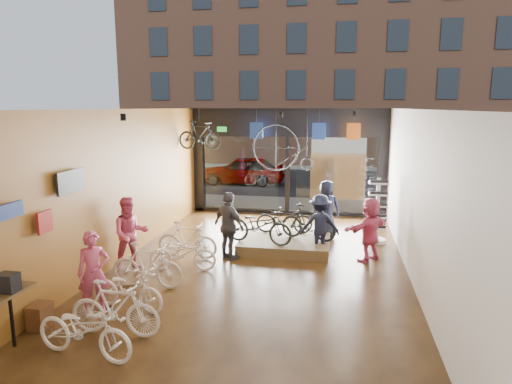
% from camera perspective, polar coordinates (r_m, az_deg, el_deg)
% --- Properties ---
extents(ground_plane, '(7.00, 12.00, 0.04)m').
position_cam_1_polar(ground_plane, '(11.15, 0.32, -9.73)').
color(ground_plane, black).
rests_on(ground_plane, ground).
extents(ceiling, '(7.00, 12.00, 0.04)m').
position_cam_1_polar(ceiling, '(10.45, 0.34, 10.43)').
color(ceiling, black).
rests_on(ceiling, ground).
extents(wall_left, '(0.04, 12.00, 3.80)m').
position_cam_1_polar(wall_left, '(11.76, -16.81, 0.59)').
color(wall_left, '#90561E').
rests_on(wall_left, ground).
extents(wall_right, '(0.04, 12.00, 3.80)m').
position_cam_1_polar(wall_right, '(10.61, 19.40, -0.61)').
color(wall_right, beige).
rests_on(wall_right, ground).
extents(wall_back, '(7.00, 0.04, 3.80)m').
position_cam_1_polar(wall_back, '(5.04, -12.05, -12.45)').
color(wall_back, beige).
rests_on(wall_back, ground).
extents(storefront, '(7.00, 0.26, 3.80)m').
position_cam_1_polar(storefront, '(16.51, 3.99, 3.79)').
color(storefront, black).
rests_on(storefront, ground).
extents(exit_sign, '(0.35, 0.06, 0.18)m').
position_cam_1_polar(exit_sign, '(16.73, -4.28, 7.83)').
color(exit_sign, '#198C26').
rests_on(exit_sign, storefront).
extents(street_road, '(30.00, 18.00, 0.02)m').
position_cam_1_polar(street_road, '(25.65, 6.21, 1.89)').
color(street_road, black).
rests_on(street_road, ground).
extents(sidewalk_near, '(30.00, 2.40, 0.12)m').
position_cam_1_polar(sidewalk_near, '(17.99, 4.35, -1.59)').
color(sidewalk_near, slate).
rests_on(sidewalk_near, ground).
extents(sidewalk_far, '(30.00, 2.00, 0.12)m').
position_cam_1_polar(sidewalk_far, '(29.59, 6.80, 3.17)').
color(sidewalk_far, slate).
rests_on(sidewalk_far, ground).
extents(opposite_building, '(26.00, 5.00, 14.00)m').
position_cam_1_polar(opposite_building, '(32.00, 7.38, 16.17)').
color(opposite_building, brown).
rests_on(opposite_building, ground).
extents(street_car, '(4.14, 1.66, 1.41)m').
position_cam_1_polar(street_car, '(23.01, -1.65, 2.74)').
color(street_car, gray).
rests_on(street_car, street_road).
extents(box_truck, '(2.32, 6.97, 2.75)m').
position_cam_1_polar(box_truck, '(21.43, 10.25, 3.80)').
color(box_truck, silver).
rests_on(box_truck, street_road).
extents(floor_bike_0, '(1.81, 0.87, 0.91)m').
position_cam_1_polar(floor_bike_0, '(7.84, -20.68, -15.81)').
color(floor_bike_0, silver).
rests_on(floor_bike_0, ground_plane).
extents(floor_bike_1, '(1.63, 0.47, 0.98)m').
position_cam_1_polar(floor_bike_1, '(8.33, -17.23, -13.73)').
color(floor_bike_1, silver).
rests_on(floor_bike_1, ground_plane).
extents(floor_bike_2, '(1.64, 0.87, 0.82)m').
position_cam_1_polar(floor_bike_2, '(9.28, -15.68, -11.58)').
color(floor_bike_2, silver).
rests_on(floor_bike_2, ground_plane).
extents(floor_bike_3, '(1.66, 0.54, 0.99)m').
position_cam_1_polar(floor_bike_3, '(10.20, -13.44, -8.93)').
color(floor_bike_3, silver).
rests_on(floor_bike_3, ground_plane).
extents(floor_bike_4, '(1.66, 0.77, 0.84)m').
position_cam_1_polar(floor_bike_4, '(11.08, -9.16, -7.58)').
color(floor_bike_4, silver).
rests_on(floor_bike_4, ground_plane).
extents(floor_bike_5, '(1.61, 0.50, 0.96)m').
position_cam_1_polar(floor_bike_5, '(11.92, -8.60, -5.95)').
color(floor_bike_5, silver).
rests_on(floor_bike_5, ground_plane).
extents(display_platform, '(2.40, 1.80, 0.30)m').
position_cam_1_polar(display_platform, '(12.57, 3.62, -6.55)').
color(display_platform, '#513D23').
rests_on(display_platform, ground_plane).
extents(display_bike_left, '(1.94, 1.04, 0.97)m').
position_cam_1_polar(display_bike_left, '(12.00, 0.34, -4.20)').
color(display_bike_left, black).
rests_on(display_bike_left, display_platform).
extents(display_bike_mid, '(1.64, 0.94, 0.95)m').
position_cam_1_polar(display_bike_mid, '(12.42, 6.54, -3.80)').
color(display_bike_mid, black).
rests_on(display_bike_mid, display_platform).
extents(display_bike_right, '(1.64, 0.67, 0.84)m').
position_cam_1_polar(display_bike_right, '(13.03, 3.55, -3.32)').
color(display_bike_right, black).
rests_on(display_bike_right, display_platform).
extents(customer_0, '(0.69, 0.62, 1.60)m').
position_cam_1_polar(customer_0, '(9.18, -19.64, -9.47)').
color(customer_0, '#CC4C72').
rests_on(customer_0, ground_plane).
extents(customer_1, '(1.09, 1.03, 1.77)m').
position_cam_1_polar(customer_1, '(11.28, -15.43, -5.06)').
color(customer_1, '#CC4C72').
rests_on(customer_1, ground_plane).
extents(customer_2, '(1.09, 0.93, 1.75)m').
position_cam_1_polar(customer_2, '(11.59, -3.39, -4.29)').
color(customer_2, '#3F3F44').
rests_on(customer_2, ground_plane).
extents(customer_3, '(1.11, 0.73, 1.60)m').
position_cam_1_polar(customer_3, '(12.14, 7.99, -4.05)').
color(customer_3, '#161C33').
rests_on(customer_3, ground_plane).
extents(customer_4, '(0.93, 0.71, 1.72)m').
position_cam_1_polar(customer_4, '(13.72, 8.77, -2.12)').
color(customer_4, '#161C33').
rests_on(customer_4, ground_plane).
extents(customer_5, '(1.37, 1.45, 1.63)m').
position_cam_1_polar(customer_5, '(11.87, 14.05, -4.55)').
color(customer_5, '#CC4C72').
rests_on(customer_5, ground_plane).
extents(sunglasses_rack, '(0.56, 0.46, 1.87)m').
position_cam_1_polar(sunglasses_rack, '(13.47, 14.94, -2.27)').
color(sunglasses_rack, white).
rests_on(sunglasses_rack, ground_plane).
extents(wall_merch, '(0.40, 2.40, 2.60)m').
position_cam_1_polar(wall_merch, '(8.93, -26.08, -7.12)').
color(wall_merch, navy).
rests_on(wall_merch, wall_left).
extents(penny_farthing, '(1.91, 0.06, 1.53)m').
position_cam_1_polar(penny_farthing, '(14.89, 3.72, 5.37)').
color(penny_farthing, black).
rests_on(penny_farthing, ceiling).
extents(hung_bike, '(1.64, 0.79, 0.95)m').
position_cam_1_polar(hung_bike, '(15.22, -7.09, 7.03)').
color(hung_bike, black).
rests_on(hung_bike, ceiling).
extents(jersey_left, '(0.45, 0.03, 0.55)m').
position_cam_1_polar(jersey_left, '(15.77, 0.04, 7.69)').
color(jersey_left, '#1E3F99').
rests_on(jersey_left, ceiling).
extents(jersey_mid, '(0.45, 0.03, 0.55)m').
position_cam_1_polar(jersey_mid, '(15.53, 7.86, 7.55)').
color(jersey_mid, '#1E3F99').
rests_on(jersey_mid, ceiling).
extents(jersey_right, '(0.45, 0.03, 0.55)m').
position_cam_1_polar(jersey_right, '(15.52, 12.11, 7.41)').
color(jersey_right, '#CC5919').
rests_on(jersey_right, ceiling).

